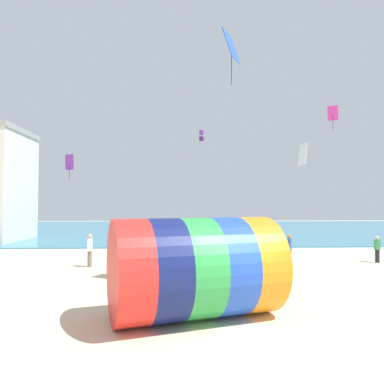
% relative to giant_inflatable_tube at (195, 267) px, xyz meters
% --- Properties ---
extents(ground_plane, '(120.00, 120.00, 0.00)m').
position_rel_giant_inflatable_tube_xyz_m(ground_plane, '(1.26, -0.47, -1.48)').
color(ground_plane, beige).
extents(sea, '(120.00, 40.00, 0.10)m').
position_rel_giant_inflatable_tube_xyz_m(sea, '(1.26, 35.91, -1.43)').
color(sea, teal).
rests_on(sea, ground).
extents(giant_inflatable_tube, '(5.52, 4.27, 2.96)m').
position_rel_giant_inflatable_tube_xyz_m(giant_inflatable_tube, '(0.00, 0.00, 0.00)').
color(giant_inflatable_tube, red).
rests_on(giant_inflatable_tube, ground).
extents(kite_handler, '(0.40, 0.42, 1.77)m').
position_rel_giant_inflatable_tube_xyz_m(kite_handler, '(2.98, 1.48, -0.57)').
color(kite_handler, '#726651').
rests_on(kite_handler, ground).
extents(kite_white_diamond, '(0.37, 1.14, 2.75)m').
position_rel_giant_inflatable_tube_xyz_m(kite_white_diamond, '(8.74, 14.84, 5.62)').
color(kite_white_diamond, white).
extents(kite_purple_diamond, '(0.66, 0.37, 1.71)m').
position_rel_giant_inflatable_tube_xyz_m(kite_purple_diamond, '(-7.68, 12.28, 4.62)').
color(kite_purple_diamond, purple).
extents(kite_magenta_diamond, '(0.63, 0.51, 1.38)m').
position_rel_giant_inflatable_tube_xyz_m(kite_magenta_diamond, '(8.26, 8.73, 7.07)').
color(kite_magenta_diamond, '#D1339E').
extents(kite_blue_diamond, '(0.87, 1.03, 2.26)m').
position_rel_giant_inflatable_tube_xyz_m(kite_blue_diamond, '(1.66, 3.52, 8.38)').
color(kite_blue_diamond, blue).
extents(kite_purple_box, '(0.37, 0.37, 0.81)m').
position_rel_giant_inflatable_tube_xyz_m(kite_purple_box, '(1.17, 15.04, 7.01)').
color(kite_purple_box, purple).
extents(bystander_near_water, '(0.38, 0.42, 1.68)m').
position_rel_giant_inflatable_tube_xyz_m(bystander_near_water, '(5.65, 8.66, -0.62)').
color(bystander_near_water, black).
rests_on(bystander_near_water, ground).
extents(bystander_mid_beach, '(0.26, 0.38, 1.77)m').
position_rel_giant_inflatable_tube_xyz_m(bystander_mid_beach, '(-5.29, 8.36, -0.57)').
color(bystander_mid_beach, '#726651').
rests_on(bystander_mid_beach, ground).
extents(bystander_far_left, '(0.26, 0.38, 1.54)m').
position_rel_giant_inflatable_tube_xyz_m(bystander_far_left, '(10.97, 9.18, -0.71)').
color(bystander_far_left, black).
rests_on(bystander_far_left, ground).
extents(cooler_box, '(0.60, 0.48, 0.36)m').
position_rel_giant_inflatable_tube_xyz_m(cooler_box, '(2.02, 0.66, -1.30)').
color(cooler_box, red).
rests_on(cooler_box, ground).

